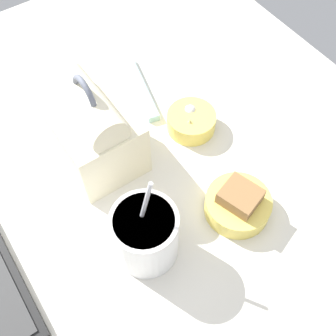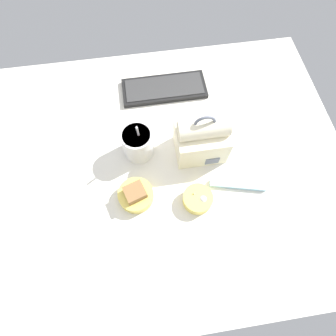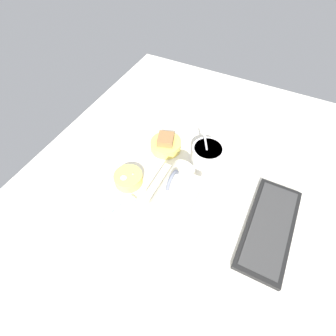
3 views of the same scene
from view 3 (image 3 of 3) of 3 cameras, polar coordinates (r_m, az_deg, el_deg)
The scene contains 7 objects.
desk_surface at distance 96.98cm, azimuth 3.32°, elevation -1.85°, with size 140.00×110.00×2.00cm.
keyboard at distance 89.75cm, azimuth 21.22°, elevation -11.96°, with size 34.41×13.74×2.10cm.
lunch_bag at distance 80.35cm, azimuth 0.89°, elevation -6.95°, with size 17.53×13.83×21.29cm.
soup_cup at distance 93.96cm, azimuth 8.36°, elevation 1.99°, with size 10.94×10.94×19.31cm.
bento_bowl_sandwich at distance 102.70cm, azimuth -0.50°, elevation 5.20°, with size 11.93×11.93×6.58cm.
bento_bowl_snacks at distance 93.53cm, azimuth -8.59°, elevation -2.22°, with size 10.04×10.04×4.69cm.
chopstick_case at distance 87.58cm, azimuth -12.01°, elevation -10.50°, with size 19.41×6.98×1.60cm.
Camera 3 is at (54.22, 21.06, 78.60)cm, focal length 28.00 mm.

